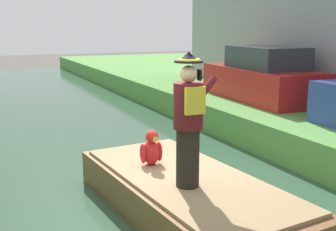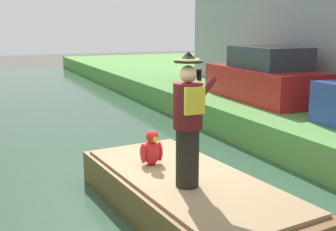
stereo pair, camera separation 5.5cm
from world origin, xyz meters
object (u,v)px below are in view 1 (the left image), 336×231
(boat, at_px, (187,195))
(person_pirate, at_px, (189,121))
(parrot_plush, at_px, (151,150))
(parked_car_red, at_px, (262,77))

(boat, height_order, person_pirate, person_pirate)
(person_pirate, bearing_deg, boat, 70.24)
(boat, distance_m, parrot_plush, 0.94)
(parked_car_red, bearing_deg, person_pirate, -135.50)
(boat, height_order, parrot_plush, parrot_plush)
(parrot_plush, bearing_deg, boat, -68.75)
(boat, xyz_separation_m, parrot_plush, (-0.27, 0.70, 0.55))
(boat, distance_m, parked_car_red, 6.57)
(parrot_plush, distance_m, parked_car_red, 6.26)
(parrot_plush, xyz_separation_m, parked_car_red, (4.99, 3.74, 0.50))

